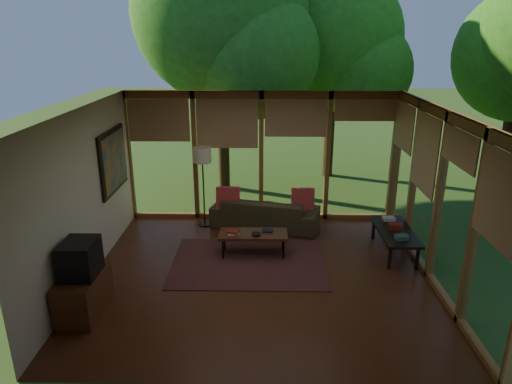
{
  "coord_description": "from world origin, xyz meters",
  "views": [
    {
      "loc": [
        0.05,
        -6.65,
        3.74
      ],
      "look_at": [
        -0.08,
        0.7,
        1.2
      ],
      "focal_mm": 32.0,
      "sensor_mm": 36.0,
      "label": 1
    }
  ],
  "objects_px": {
    "floor_lamp": "(202,159)",
    "coffee_table": "(253,235)",
    "television": "(80,258)",
    "sofa": "(265,212)",
    "media_cabinet": "(84,293)",
    "side_console": "(395,232)"
  },
  "relations": [
    {
      "from": "media_cabinet",
      "to": "floor_lamp",
      "type": "bearing_deg",
      "value": 67.57
    },
    {
      "from": "floor_lamp",
      "to": "coffee_table",
      "type": "distance_m",
      "value": 1.97
    },
    {
      "from": "side_console",
      "to": "television",
      "type": "bearing_deg",
      "value": -158.16
    },
    {
      "from": "sofa",
      "to": "side_console",
      "type": "relative_size",
      "value": 1.53
    },
    {
      "from": "sofa",
      "to": "floor_lamp",
      "type": "distance_m",
      "value": 1.66
    },
    {
      "from": "sofa",
      "to": "media_cabinet",
      "type": "bearing_deg",
      "value": 64.43
    },
    {
      "from": "sofa",
      "to": "coffee_table",
      "type": "height_order",
      "value": "sofa"
    },
    {
      "from": "television",
      "to": "coffee_table",
      "type": "height_order",
      "value": "television"
    },
    {
      "from": "sofa",
      "to": "media_cabinet",
      "type": "xyz_separation_m",
      "value": [
        -2.56,
        -3.11,
        -0.01
      ]
    },
    {
      "from": "media_cabinet",
      "to": "coffee_table",
      "type": "distance_m",
      "value": 2.98
    },
    {
      "from": "television",
      "to": "coffee_table",
      "type": "xyz_separation_m",
      "value": [
        2.33,
        1.83,
        -0.46
      ]
    },
    {
      "from": "sofa",
      "to": "floor_lamp",
      "type": "height_order",
      "value": "floor_lamp"
    },
    {
      "from": "sofa",
      "to": "media_cabinet",
      "type": "height_order",
      "value": "sofa"
    },
    {
      "from": "media_cabinet",
      "to": "floor_lamp",
      "type": "distance_m",
      "value": 3.6
    },
    {
      "from": "media_cabinet",
      "to": "television",
      "type": "xyz_separation_m",
      "value": [
        0.02,
        0.0,
        0.55
      ]
    },
    {
      "from": "coffee_table",
      "to": "sofa",
      "type": "bearing_deg",
      "value": 80.54
    },
    {
      "from": "television",
      "to": "coffee_table",
      "type": "bearing_deg",
      "value": 38.18
    },
    {
      "from": "sofa",
      "to": "side_console",
      "type": "height_order",
      "value": "sofa"
    },
    {
      "from": "television",
      "to": "floor_lamp",
      "type": "distance_m",
      "value": 3.46
    },
    {
      "from": "sofa",
      "to": "floor_lamp",
      "type": "xyz_separation_m",
      "value": [
        -1.25,
        0.06,
        1.09
      ]
    },
    {
      "from": "floor_lamp",
      "to": "side_console",
      "type": "xyz_separation_m",
      "value": [
        3.56,
        -1.22,
        -1.0
      ]
    },
    {
      "from": "television",
      "to": "floor_lamp",
      "type": "relative_size",
      "value": 0.33
    }
  ]
}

